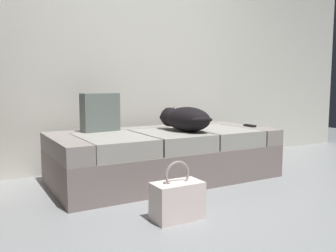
{
  "coord_description": "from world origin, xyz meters",
  "views": [
    {
      "loc": [
        -1.55,
        -1.7,
        0.84
      ],
      "look_at": [
        0.0,
        1.01,
        0.49
      ],
      "focal_mm": 37.81,
      "sensor_mm": 36.0,
      "label": 1
    }
  ],
  "objects_px": {
    "dog_dark": "(184,119)",
    "handbag": "(177,200)",
    "tv_remote": "(250,126)",
    "throw_pillow": "(100,112)",
    "couch": "(165,155)"
  },
  "relations": [
    {
      "from": "throw_pillow",
      "to": "handbag",
      "type": "relative_size",
      "value": 0.9
    },
    {
      "from": "couch",
      "to": "tv_remote",
      "type": "distance_m",
      "value": 0.94
    },
    {
      "from": "tv_remote",
      "to": "dog_dark",
      "type": "bearing_deg",
      "value": -178.06
    },
    {
      "from": "throw_pillow",
      "to": "handbag",
      "type": "distance_m",
      "value": 1.27
    },
    {
      "from": "handbag",
      "to": "tv_remote",
      "type": "bearing_deg",
      "value": 30.81
    },
    {
      "from": "tv_remote",
      "to": "couch",
      "type": "bearing_deg",
      "value": 176.84
    },
    {
      "from": "dog_dark",
      "to": "throw_pillow",
      "type": "distance_m",
      "value": 0.75
    },
    {
      "from": "dog_dark",
      "to": "handbag",
      "type": "bearing_deg",
      "value": -124.72
    },
    {
      "from": "dog_dark",
      "to": "couch",
      "type": "bearing_deg",
      "value": 149.74
    },
    {
      "from": "dog_dark",
      "to": "tv_remote",
      "type": "xyz_separation_m",
      "value": [
        0.76,
        -0.03,
        -0.1
      ]
    },
    {
      "from": "couch",
      "to": "dog_dark",
      "type": "bearing_deg",
      "value": -30.26
    },
    {
      "from": "couch",
      "to": "tv_remote",
      "type": "relative_size",
      "value": 13.34
    },
    {
      "from": "tv_remote",
      "to": "throw_pillow",
      "type": "height_order",
      "value": "throw_pillow"
    },
    {
      "from": "dog_dark",
      "to": "tv_remote",
      "type": "distance_m",
      "value": 0.76
    },
    {
      "from": "throw_pillow",
      "to": "handbag",
      "type": "xyz_separation_m",
      "value": [
        0.1,
        -1.17,
        -0.49
      ]
    }
  ]
}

